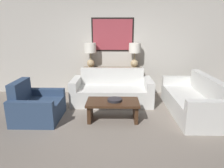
{
  "coord_description": "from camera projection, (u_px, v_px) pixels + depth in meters",
  "views": [
    {
      "loc": [
        0.1,
        -3.44,
        1.87
      ],
      "look_at": [
        0.01,
        0.93,
        0.65
      ],
      "focal_mm": 32.0,
      "sensor_mm": 36.0,
      "label": 1
    }
  ],
  "objects": [
    {
      "name": "coffee_table",
      "position": [
        113.0,
        106.0,
        4.15
      ],
      "size": [
        1.08,
        0.57,
        0.42
      ],
      "color": "#3D2616",
      "rests_on": "ground_plane"
    },
    {
      "name": "table_lamp_left",
      "position": [
        90.0,
        52.0,
        5.54
      ],
      "size": [
        0.32,
        0.32,
        0.69
      ],
      "color": "tan",
      "rests_on": "console_table"
    },
    {
      "name": "ground_plane",
      "position": [
        110.0,
        130.0,
        3.81
      ],
      "size": [
        20.0,
        20.0,
        0.0
      ],
      "primitive_type": "plane",
      "color": "slate"
    },
    {
      "name": "couch_by_back_wall",
      "position": [
        112.0,
        92.0,
        5.16
      ],
      "size": [
        2.02,
        0.88,
        0.85
      ],
      "color": "silver",
      "rests_on": "ground_plane"
    },
    {
      "name": "couch_by_side",
      "position": [
        193.0,
        101.0,
        4.5
      ],
      "size": [
        0.88,
        2.02,
        0.85
      ],
      "color": "silver",
      "rests_on": "ground_plane"
    },
    {
      "name": "armchair_near_back_wall",
      "position": [
        37.0,
        107.0,
        4.21
      ],
      "size": [
        0.9,
        0.98,
        0.84
      ],
      "color": "navy",
      "rests_on": "ground_plane"
    },
    {
      "name": "decorative_bowl",
      "position": [
        115.0,
        100.0,
        4.12
      ],
      "size": [
        0.3,
        0.3,
        0.05
      ],
      "color": "#232328",
      "rests_on": "coffee_table"
    },
    {
      "name": "table_lamp_right",
      "position": [
        135.0,
        52.0,
        5.52
      ],
      "size": [
        0.32,
        0.32,
        0.69
      ],
      "color": "tan",
      "rests_on": "console_table"
    },
    {
      "name": "console_table",
      "position": [
        112.0,
        81.0,
        5.75
      ],
      "size": [
        1.68,
        0.35,
        0.79
      ],
      "color": "brown",
      "rests_on": "ground_plane"
    },
    {
      "name": "back_wall",
      "position": [
        113.0,
        48.0,
        5.75
      ],
      "size": [
        8.09,
        0.12,
        2.65
      ],
      "color": "beige",
      "rests_on": "ground_plane"
    }
  ]
}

